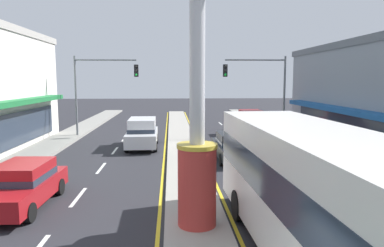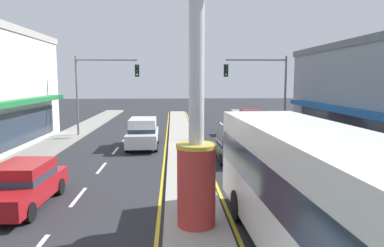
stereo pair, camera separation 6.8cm
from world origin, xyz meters
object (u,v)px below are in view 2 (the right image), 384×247
(suv_far_right_lane, at_px, (252,121))
(sedan_kerb_right, at_px, (23,184))
(bus_near_right_lane, at_px, (326,198))
(suv_far_left_oncoming, at_px, (143,133))
(sedan_mid_left_lane, at_px, (233,146))
(traffic_light_right_side, at_px, (263,82))
(traffic_light_left_side, at_px, (100,82))
(district_sign, at_px, (197,66))

(suv_far_right_lane, height_order, sedan_kerb_right, suv_far_right_lane)
(bus_near_right_lane, height_order, suv_far_left_oncoming, bus_near_right_lane)
(suv_far_right_lane, xyz_separation_m, sedan_mid_left_lane, (-3.30, -9.73, -0.20))
(suv_far_left_oncoming, relative_size, sedan_kerb_right, 1.06)
(suv_far_left_oncoming, bearing_deg, sedan_kerb_right, -107.23)
(traffic_light_right_side, bearing_deg, sedan_mid_left_lane, -114.82)
(traffic_light_left_side, height_order, bus_near_right_lane, traffic_light_left_side)
(suv_far_right_lane, bearing_deg, suv_far_left_oncoming, -146.17)
(district_sign, bearing_deg, sedan_mid_left_lane, 73.54)
(suv_far_right_lane, bearing_deg, district_sign, -107.66)
(traffic_light_right_side, relative_size, suv_far_left_oncoming, 1.34)
(traffic_light_right_side, height_order, sedan_kerb_right, traffic_light_right_side)
(traffic_light_right_side, distance_m, sedan_mid_left_lane, 9.21)
(sedan_mid_left_lane, bearing_deg, traffic_light_right_side, 65.18)
(district_sign, distance_m, sedan_kerb_right, 7.48)
(suv_far_right_lane, xyz_separation_m, suv_far_left_oncoming, (-8.54, -5.72, 0.00))
(traffic_light_right_side, xyz_separation_m, suv_far_left_oncoming, (-8.82, -3.74, -3.26))
(traffic_light_right_side, relative_size, suv_far_right_lane, 1.34)
(traffic_light_left_side, bearing_deg, suv_far_right_lane, 5.77)
(district_sign, distance_m, bus_near_right_lane, 4.82)
(sedan_mid_left_lane, bearing_deg, district_sign, -106.46)
(district_sign, bearing_deg, bus_near_right_lane, -47.10)
(traffic_light_right_side, relative_size, bus_near_right_lane, 0.55)
(district_sign, xyz_separation_m, suv_far_left_oncoming, (-2.62, 12.87, -3.80))
(traffic_light_left_side, xyz_separation_m, sedan_kerb_right, (0.29, -15.13, -3.46))
(sedan_kerb_right, bearing_deg, sedan_mid_left_lane, 37.83)
(traffic_light_left_side, distance_m, sedan_kerb_right, 15.52)
(traffic_light_right_side, height_order, suv_far_left_oncoming, traffic_light_right_side)
(district_sign, relative_size, bus_near_right_lane, 0.77)
(bus_near_right_lane, xyz_separation_m, suv_far_left_oncoming, (-5.23, 15.68, -0.88))
(traffic_light_right_side, bearing_deg, traffic_light_left_side, 176.52)
(suv_far_right_lane, bearing_deg, sedan_mid_left_lane, -108.74)
(district_sign, distance_m, traffic_light_left_side, 18.45)
(traffic_light_right_side, relative_size, sedan_kerb_right, 1.42)
(district_sign, height_order, traffic_light_left_side, district_sign)
(traffic_light_right_side, bearing_deg, suv_far_left_oncoming, -157.01)
(bus_near_right_lane, xyz_separation_m, sedan_kerb_right, (-8.53, 5.05, -1.08))
(sedan_mid_left_lane, height_order, suv_far_left_oncoming, suv_far_left_oncoming)
(bus_near_right_lane, distance_m, suv_far_left_oncoming, 16.56)
(traffic_light_left_side, relative_size, suv_far_right_lane, 1.34)
(suv_far_left_oncoming, bearing_deg, sedan_mid_left_lane, -37.42)
(bus_near_right_lane, bearing_deg, suv_far_left_oncoming, 108.45)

